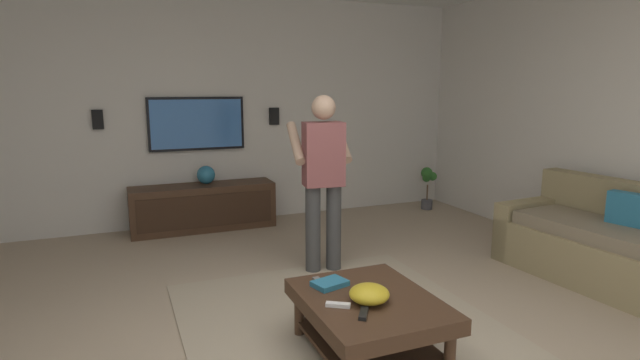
{
  "coord_description": "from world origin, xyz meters",
  "views": [
    {
      "loc": [
        -2.64,
        1.16,
        1.72
      ],
      "look_at": [
        1.0,
        -0.33,
        0.98
      ],
      "focal_mm": 28.11,
      "sensor_mm": 36.0,
      "label": 1
    }
  ],
  "objects_px": {
    "person_standing": "(323,173)",
    "remote_black": "(364,314)",
    "potted_plant_short": "(428,184)",
    "remote_grey": "(320,282)",
    "media_console": "(204,207)",
    "coffee_table": "(369,313)",
    "vase_round": "(206,175)",
    "couch": "(613,248)",
    "remote_white": "(338,305)",
    "wall_speaker_right": "(98,120)",
    "tv": "(197,124)",
    "wall_speaker_left": "(274,116)",
    "bowl": "(369,294)",
    "book": "(330,283)"
  },
  "relations": [
    {
      "from": "remote_black",
      "to": "coffee_table",
      "type": "bearing_deg",
      "value": -1.75
    },
    {
      "from": "vase_round",
      "to": "wall_speaker_left",
      "type": "height_order",
      "value": "wall_speaker_left"
    },
    {
      "from": "media_console",
      "to": "tv",
      "type": "xyz_separation_m",
      "value": [
        0.24,
        -0.0,
        0.99
      ]
    },
    {
      "from": "person_standing",
      "to": "remote_grey",
      "type": "xyz_separation_m",
      "value": [
        -1.21,
        0.53,
        -0.52
      ]
    },
    {
      "from": "person_standing",
      "to": "coffee_table",
      "type": "bearing_deg",
      "value": 175.99
    },
    {
      "from": "person_standing",
      "to": "bowl",
      "type": "xyz_separation_m",
      "value": [
        -1.6,
        0.36,
        -0.48
      ]
    },
    {
      "from": "person_standing",
      "to": "remote_black",
      "type": "distance_m",
      "value": 1.88
    },
    {
      "from": "media_console",
      "to": "tv",
      "type": "distance_m",
      "value": 1.02
    },
    {
      "from": "media_console",
      "to": "wall_speaker_left",
      "type": "height_order",
      "value": "wall_speaker_left"
    },
    {
      "from": "media_console",
      "to": "coffee_table",
      "type": "bearing_deg",
      "value": 8.27
    },
    {
      "from": "coffee_table",
      "to": "vase_round",
      "type": "distance_m",
      "value": 3.46
    },
    {
      "from": "remote_white",
      "to": "media_console",
      "type": "bearing_deg",
      "value": 126.91
    },
    {
      "from": "wall_speaker_right",
      "to": "tv",
      "type": "bearing_deg",
      "value": -90.68
    },
    {
      "from": "bowl",
      "to": "book",
      "type": "relative_size",
      "value": 1.14
    },
    {
      "from": "remote_black",
      "to": "wall_speaker_left",
      "type": "distance_m",
      "value": 3.99
    },
    {
      "from": "potted_plant_short",
      "to": "wall_speaker_right",
      "type": "height_order",
      "value": "wall_speaker_right"
    },
    {
      "from": "book",
      "to": "wall_speaker_left",
      "type": "height_order",
      "value": "wall_speaker_left"
    },
    {
      "from": "remote_grey",
      "to": "wall_speaker_left",
      "type": "height_order",
      "value": "wall_speaker_left"
    },
    {
      "from": "book",
      "to": "tv",
      "type": "bearing_deg",
      "value": -99.42
    },
    {
      "from": "potted_plant_short",
      "to": "wall_speaker_right",
      "type": "bearing_deg",
      "value": 84.54
    },
    {
      "from": "couch",
      "to": "potted_plant_short",
      "type": "height_order",
      "value": "couch"
    },
    {
      "from": "tv",
      "to": "couch",
      "type": "bearing_deg",
      "value": 42.47
    },
    {
      "from": "coffee_table",
      "to": "tv",
      "type": "height_order",
      "value": "tv"
    },
    {
      "from": "remote_white",
      "to": "couch",
      "type": "bearing_deg",
      "value": 39.33
    },
    {
      "from": "coffee_table",
      "to": "potted_plant_short",
      "type": "relative_size",
      "value": 1.68
    },
    {
      "from": "coffee_table",
      "to": "media_console",
      "type": "xyz_separation_m",
      "value": [
        3.36,
        0.49,
        -0.02
      ]
    },
    {
      "from": "tv",
      "to": "wall_speaker_left",
      "type": "height_order",
      "value": "tv"
    },
    {
      "from": "media_console",
      "to": "tv",
      "type": "relative_size",
      "value": 1.48
    },
    {
      "from": "media_console",
      "to": "vase_round",
      "type": "xyz_separation_m",
      "value": [
        0.05,
        -0.05,
        0.39
      ]
    },
    {
      "from": "coffee_table",
      "to": "remote_grey",
      "type": "bearing_deg",
      "value": 32.19
    },
    {
      "from": "bowl",
      "to": "remote_black",
      "type": "xyz_separation_m",
      "value": [
        -0.15,
        0.11,
        -0.04
      ]
    },
    {
      "from": "remote_grey",
      "to": "tv",
      "type": "bearing_deg",
      "value": 0.66
    },
    {
      "from": "coffee_table",
      "to": "potted_plant_short",
      "type": "xyz_separation_m",
      "value": [
        3.21,
        -2.63,
        0.06
      ]
    },
    {
      "from": "remote_grey",
      "to": "book",
      "type": "height_order",
      "value": "book"
    },
    {
      "from": "couch",
      "to": "coffee_table",
      "type": "bearing_deg",
      "value": 1.64
    },
    {
      "from": "media_console",
      "to": "remote_black",
      "type": "bearing_deg",
      "value": 5.39
    },
    {
      "from": "media_console",
      "to": "book",
      "type": "relative_size",
      "value": 7.73
    },
    {
      "from": "couch",
      "to": "remote_grey",
      "type": "bearing_deg",
      "value": -5.51
    },
    {
      "from": "potted_plant_short",
      "to": "remote_grey",
      "type": "distance_m",
      "value": 4.04
    },
    {
      "from": "couch",
      "to": "book",
      "type": "relative_size",
      "value": 8.91
    },
    {
      "from": "couch",
      "to": "wall_speaker_right",
      "type": "bearing_deg",
      "value": -43.25
    },
    {
      "from": "bowl",
      "to": "remote_grey",
      "type": "relative_size",
      "value": 1.67
    },
    {
      "from": "potted_plant_short",
      "to": "remote_grey",
      "type": "bearing_deg",
      "value": 135.53
    },
    {
      "from": "potted_plant_short",
      "to": "tv",
      "type": "bearing_deg",
      "value": 82.87
    },
    {
      "from": "media_console",
      "to": "wall_speaker_right",
      "type": "bearing_deg",
      "value": -102.96
    },
    {
      "from": "remote_black",
      "to": "book",
      "type": "distance_m",
      "value": 0.48
    },
    {
      "from": "coffee_table",
      "to": "wall_speaker_left",
      "type": "relative_size",
      "value": 4.55
    },
    {
      "from": "tv",
      "to": "potted_plant_short",
      "type": "height_order",
      "value": "tv"
    },
    {
      "from": "wall_speaker_right",
      "to": "remote_white",
      "type": "bearing_deg",
      "value": -159.76
    },
    {
      "from": "remote_white",
      "to": "remote_black",
      "type": "distance_m",
      "value": 0.19
    }
  ]
}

